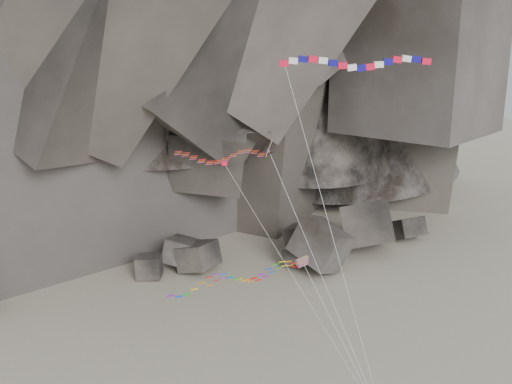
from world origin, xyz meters
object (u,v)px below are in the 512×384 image
object	(u,v)px
banner_kite	(355,65)
parafoil_kite	(233,277)
pennant_kite	(268,236)
delta_kite	(218,155)

from	to	relation	value
banner_kite	parafoil_kite	xyz separation A→B (m)	(-9.37, 2.42, -17.53)
pennant_kite	parafoil_kite	bearing A→B (deg)	131.23
delta_kite	pennant_kite	bearing A→B (deg)	-27.25
banner_kite	parafoil_kite	distance (m)	20.02
parafoil_kite	pennant_kite	xyz separation A→B (m)	(2.39, -1.88, 4.01)
parafoil_kite	banner_kite	bearing A→B (deg)	-28.56
delta_kite	banner_kite	bearing A→B (deg)	1.12
banner_kite	pennant_kite	size ratio (longest dim) A/B	1.37
parafoil_kite	pennant_kite	bearing A→B (deg)	-52.26
parafoil_kite	pennant_kite	world-z (taller)	pennant_kite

